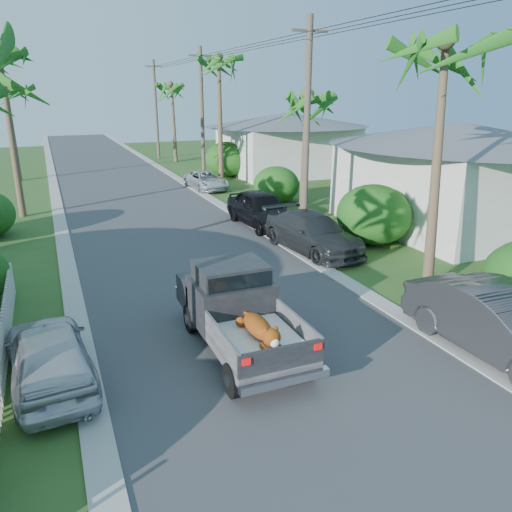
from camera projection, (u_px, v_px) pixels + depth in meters
name	position (u px, v px, depth m)	size (l,w,h in m)	color
ground	(367.00, 460.00, 8.70)	(120.00, 120.00, 0.00)	#32531F
road	(131.00, 197.00, 30.61)	(8.00, 100.00, 0.02)	#38383A
curb_left	(56.00, 202.00, 29.04)	(0.60, 100.00, 0.06)	#A5A39E
curb_right	(199.00, 191.00, 32.18)	(0.60, 100.00, 0.06)	#A5A39E
pickup_truck	(235.00, 306.00, 12.48)	(1.98, 5.12, 2.06)	black
parked_car_rn	(500.00, 324.00, 11.91)	(1.76, 5.06, 1.67)	#292B2E
parked_car_rm	(313.00, 233.00, 19.96)	(2.09, 5.13, 1.49)	#292C2D
parked_car_rf	(261.00, 209.00, 23.69)	(1.97, 4.89, 1.67)	black
parked_car_rd	(206.00, 181.00, 32.81)	(1.92, 4.17, 1.16)	silver
parked_car_ln	(49.00, 355.00, 10.78)	(1.67, 4.14, 1.41)	silver
palm_l_d	(6.00, 87.00, 34.12)	(4.40, 4.40, 7.70)	brown
palm_r_a	(451.00, 43.00, 13.94)	(4.40, 4.40, 8.70)	brown
palm_r_b	(306.00, 96.00, 22.40)	(4.40, 4.40, 7.20)	brown
palm_r_c	(219.00, 59.00, 31.23)	(4.40, 4.40, 9.40)	brown
palm_r_d	(172.00, 85.00, 44.04)	(4.40, 4.40, 8.00)	brown
shrub_r_b	(374.00, 215.00, 20.81)	(3.00, 3.30, 2.50)	#194313
shrub_r_c	(276.00, 185.00, 28.65)	(2.60, 2.86, 2.10)	#194313
shrub_r_d	(227.00, 159.00, 37.52)	(3.20, 3.52, 2.60)	#194313
picket_fence	(2.00, 355.00, 11.17)	(0.10, 11.00, 1.00)	white
house_right_near	(455.00, 180.00, 23.28)	(8.00, 9.00, 4.80)	silver
house_right_far	(287.00, 146.00, 39.09)	(9.00, 8.00, 4.60)	silver
utility_pole_b	(307.00, 130.00, 20.71)	(1.60, 0.26, 9.00)	brown
utility_pole_c	(202.00, 116.00, 33.86)	(1.60, 0.26, 9.00)	brown
utility_pole_d	(156.00, 109.00, 47.01)	(1.60, 0.26, 9.00)	brown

